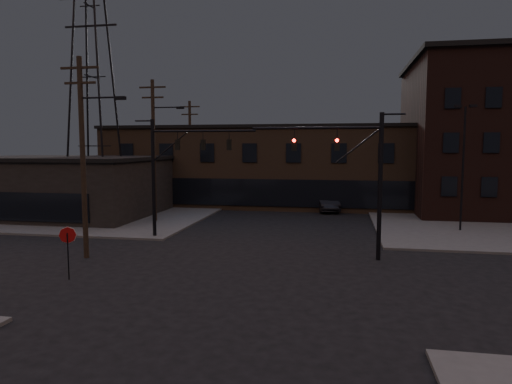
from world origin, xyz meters
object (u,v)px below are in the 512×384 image
at_px(parked_car_lot_a, 503,209).
at_px(car_crossing, 326,202).
at_px(stop_sign, 68,241).
at_px(traffic_signal_far, 171,164).
at_px(traffic_signal_near, 359,170).
at_px(parked_car_lot_b, 503,207).

distance_m(parked_car_lot_a, car_crossing, 15.28).
bearing_deg(stop_sign, parked_car_lot_a, 41.98).
bearing_deg(traffic_signal_far, traffic_signal_near, -16.17).
bearing_deg(parked_car_lot_b, stop_sign, 154.56).
bearing_deg(traffic_signal_near, stop_sign, -154.10).
xyz_separation_m(traffic_signal_near, parked_car_lot_b, (13.22, 18.05, -4.07)).
height_order(traffic_signal_far, parked_car_lot_b, traffic_signal_far).
relative_size(stop_sign, parked_car_lot_b, 0.50).
bearing_deg(car_crossing, traffic_signal_far, -135.09).
bearing_deg(car_crossing, parked_car_lot_a, -18.07).
bearing_deg(traffic_signal_near, car_crossing, 96.96).
distance_m(stop_sign, parked_car_lot_b, 36.18).
bearing_deg(traffic_signal_near, parked_car_lot_a, 53.02).
relative_size(traffic_signal_far, parked_car_lot_b, 1.63).
height_order(traffic_signal_near, stop_sign, traffic_signal_near).
bearing_deg(parked_car_lot_a, car_crossing, 92.73).
relative_size(traffic_signal_far, parked_car_lot_a, 2.06).
bearing_deg(parked_car_lot_b, traffic_signal_near, 165.63).
xyz_separation_m(parked_car_lot_b, car_crossing, (-15.50, 0.65, -0.01)).
height_order(traffic_signal_near, car_crossing, traffic_signal_near).
height_order(parked_car_lot_a, parked_car_lot_b, parked_car_lot_b).
height_order(traffic_signal_far, car_crossing, traffic_signal_far).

